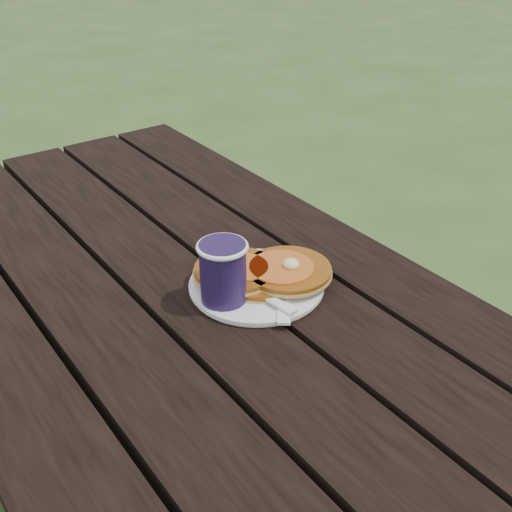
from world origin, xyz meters
TOP-DOWN VIEW (x-y plane):
  - picnic_table at (0.00, 0.00)m, footprint 1.36×1.80m
  - plate at (0.10, 0.09)m, footprint 0.29×0.29m
  - pancake_stack at (0.11, 0.09)m, footprint 0.21×0.19m
  - knife at (0.12, 0.04)m, footprint 0.13×0.15m
  - fork at (0.08, 0.03)m, footprint 0.05×0.16m
  - coffee_cup at (0.03, 0.08)m, footprint 0.08×0.08m

SIDE VIEW (x-z plane):
  - picnic_table at x=0.00m, z-range -0.01..0.74m
  - plate at x=0.10m, z-range 0.75..0.76m
  - knife at x=0.12m, z-range 0.76..0.76m
  - fork at x=0.08m, z-range 0.77..0.77m
  - pancake_stack at x=0.11m, z-range 0.76..0.79m
  - coffee_cup at x=0.03m, z-range 0.76..0.87m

